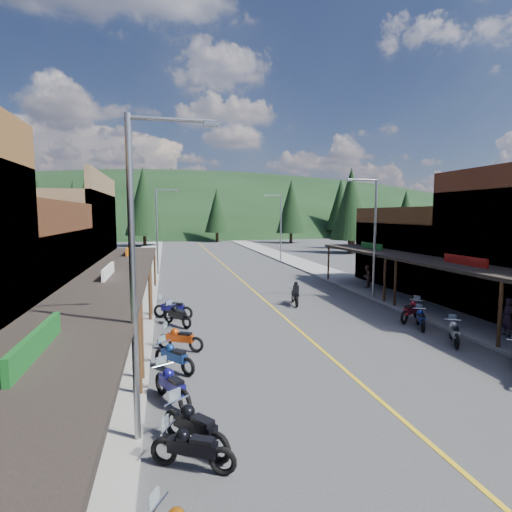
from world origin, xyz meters
TOP-DOWN VIEW (x-y plane):
  - ground at (0.00, 0.00)m, footprint 220.00×220.00m
  - centerline at (0.00, 20.00)m, footprint 0.15×90.00m
  - sidewalk_west at (-8.70, 20.00)m, footprint 3.40×94.00m
  - sidewalk_east at (8.70, 20.00)m, footprint 3.40×94.00m
  - shop_west_3 at (-13.78, 11.30)m, footprint 10.90×10.20m
  - shop_east_3 at (13.75, 11.30)m, footprint 10.90×10.20m
  - streetlight_0 at (-6.95, -6.00)m, footprint 2.16×0.18m
  - streetlight_1 at (-6.95, 22.00)m, footprint 2.16×0.18m
  - streetlight_2 at (6.95, 8.00)m, footprint 2.16×0.18m
  - streetlight_3 at (6.95, 30.00)m, footprint 2.16×0.18m
  - ridge_hill at (0.00, 135.00)m, footprint 310.00×140.00m
  - pine_1 at (-24.00, 70.00)m, footprint 5.88×5.88m
  - pine_2 at (-10.00, 58.00)m, footprint 6.72×6.72m
  - pine_3 at (4.00, 66.00)m, footprint 5.04×5.04m
  - pine_4 at (18.00, 60.00)m, footprint 5.88×5.88m
  - pine_5 at (34.00, 72.00)m, footprint 6.72×6.72m
  - pine_6 at (46.00, 64.00)m, footprint 5.04×5.04m
  - pine_7 at (-32.00, 76.00)m, footprint 5.88×5.88m
  - pine_8 at (-22.00, 40.00)m, footprint 4.48×4.48m
  - pine_9 at (24.00, 45.00)m, footprint 4.93×4.93m
  - pine_10 at (-18.00, 50.00)m, footprint 5.38×5.38m
  - pine_11 at (20.00, 38.00)m, footprint 5.82×5.82m
  - bike_west_4 at (-5.84, -7.33)m, footprint 2.06×1.48m
  - bike_west_5 at (-5.73, -6.56)m, footprint 1.96×2.23m
  - bike_west_6 at (-6.23, -4.02)m, footprint 1.58×2.26m
  - bike_west_7 at (-6.12, -1.46)m, footprint 1.83×2.03m
  - bike_west_8 at (-5.83, 0.68)m, footprint 2.11×1.55m
  - bike_west_9 at (-5.83, 4.52)m, footprint 1.80×2.14m
  - bike_west_10 at (-6.02, 6.00)m, footprint 2.34×1.71m
  - bike_east_7 at (5.98, -1.07)m, footprint 1.61×2.08m
  - bike_east_8 at (6.03, 1.38)m, footprint 1.39×1.99m
  - bike_east_9 at (6.38, 2.72)m, footprint 2.25×1.80m
  - rider_on_bike at (1.52, 7.70)m, footprint 0.99×2.13m
  - pedestrian_east_a at (8.79, -1.02)m, footprint 0.55×0.72m
  - pedestrian_east_b at (8.49, 11.53)m, footprint 0.95×0.90m

SIDE VIEW (x-z plane):
  - ground at x=0.00m, z-range 0.00..0.00m
  - ridge_hill at x=0.00m, z-range -30.00..30.00m
  - centerline at x=0.00m, z-range 0.00..0.01m
  - sidewalk_west at x=-8.70m, z-range 0.00..0.15m
  - sidewalk_east at x=8.70m, z-range 0.00..0.15m
  - bike_east_8 at x=6.03m, z-range 0.00..1.09m
  - bike_west_4 at x=-5.84m, z-range 0.00..1.13m
  - bike_east_7 at x=5.98m, z-range 0.00..1.15m
  - bike_west_8 at x=-5.83m, z-range 0.00..1.16m
  - bike_west_7 at x=-6.12m, z-range 0.00..1.18m
  - bike_west_9 at x=-5.83m, z-range 0.00..1.21m
  - bike_west_6 at x=-6.23m, z-range 0.00..1.23m
  - rider_on_bike at x=1.52m, z-range -0.16..1.41m
  - bike_east_9 at x=6.38m, z-range 0.00..1.26m
  - bike_west_5 at x=-5.73m, z-range 0.00..1.28m
  - bike_west_10 at x=-6.02m, z-range 0.00..1.28m
  - pedestrian_east_b at x=8.49m, z-range 0.15..1.86m
  - pedestrian_east_a at x=8.79m, z-range 0.15..1.94m
  - shop_east_3 at x=13.75m, z-range -0.57..5.63m
  - shop_west_3 at x=-13.78m, z-range -0.58..7.62m
  - streetlight_0 at x=-6.95m, z-range 0.46..8.46m
  - streetlight_1 at x=-6.95m, z-range 0.46..8.46m
  - streetlight_2 at x=6.95m, z-range 0.46..8.46m
  - streetlight_3 at x=6.95m, z-range 0.46..8.46m
  - pine_8 at x=-22.00m, z-range 0.98..10.98m
  - pine_9 at x=24.00m, z-range 0.98..11.78m
  - pine_3 at x=4.00m, z-range 0.98..11.98m
  - pine_6 at x=46.00m, z-range 0.98..11.98m
  - pine_10 at x=-18.00m, z-range 0.98..12.58m
  - pine_11 at x=20.00m, z-range 0.99..13.39m
  - pine_1 at x=-24.00m, z-range 0.99..13.49m
  - pine_4 at x=18.00m, z-range 0.99..13.49m
  - pine_7 at x=-32.00m, z-range 0.99..13.49m
  - pine_2 at x=-10.00m, z-range 0.99..14.99m
  - pine_5 at x=34.00m, z-range 0.99..14.99m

